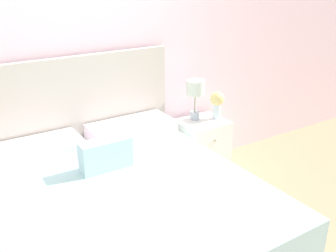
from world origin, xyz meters
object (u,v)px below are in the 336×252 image
bed (124,216)px  flower_vase (217,102)px  nightstand (202,148)px  table_lamp (195,92)px

bed → flower_vase: 1.55m
bed → nightstand: (1.19, 0.67, -0.04)m
table_lamp → nightstand: bearing=-68.0°
table_lamp → flower_vase: (0.19, -0.10, -0.11)m
nightstand → flower_vase: (0.16, -0.01, 0.45)m
nightstand → table_lamp: table_lamp is taller
bed → table_lamp: bearing=33.1°
nightstand → flower_vase: size_ratio=2.09×
nightstand → table_lamp: size_ratio=1.44×
table_lamp → flower_vase: size_ratio=1.45×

